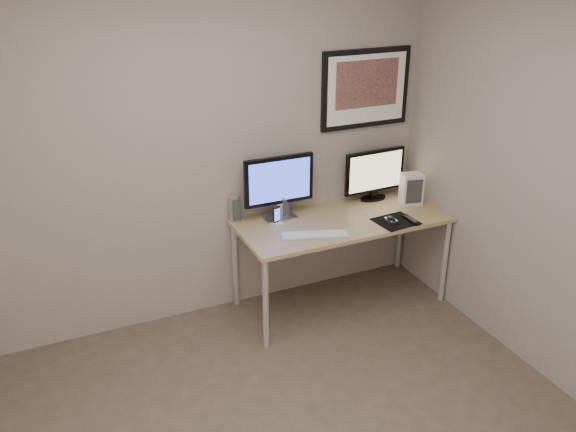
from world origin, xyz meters
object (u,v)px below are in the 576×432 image
object	(u,v)px
framed_art	(366,88)
speaker_right	(283,205)
keyboard	(314,235)
speaker_left	(235,208)
phone_dock	(277,215)
fan_unit	(411,189)
desk	(342,227)
monitor_tv	(375,174)
monitor_large	(279,185)

from	to	relation	value
framed_art	speaker_right	size ratio (longest dim) A/B	4.03
keyboard	speaker_left	bearing A→B (deg)	150.19
speaker_left	keyboard	size ratio (longest dim) A/B	0.42
phone_dock	fan_unit	size ratio (longest dim) A/B	0.55
fan_unit	speaker_left	bearing A→B (deg)	-177.47
desk	monitor_tv	size ratio (longest dim) A/B	3.01
speaker_right	fan_unit	distance (m)	1.05
desk	monitor_large	xyz separation A→B (m)	(-0.43, 0.21, 0.34)
desk	monitor_tv	distance (m)	0.56
monitor_tv	speaker_left	bearing A→B (deg)	174.95
keyboard	fan_unit	bearing A→B (deg)	31.16
desk	speaker_left	world-z (taller)	speaker_left
speaker_right	speaker_left	bearing A→B (deg)	159.28
speaker_left	speaker_right	xyz separation A→B (m)	(0.36, -0.07, -0.01)
desk	framed_art	distance (m)	1.07
desk	framed_art	size ratio (longest dim) A/B	2.13
framed_art	fan_unit	distance (m)	0.87
speaker_right	keyboard	distance (m)	0.42
monitor_tv	speaker_left	world-z (taller)	monitor_tv
keyboard	fan_unit	size ratio (longest dim) A/B	1.93
monitor_tv	keyboard	size ratio (longest dim) A/B	1.10
framed_art	fan_unit	world-z (taller)	framed_art
speaker_left	speaker_right	bearing A→B (deg)	-11.09
speaker_right	keyboard	world-z (taller)	speaker_right
monitor_large	speaker_right	bearing A→B (deg)	29.73
speaker_left	fan_unit	distance (m)	1.42
speaker_right	keyboard	size ratio (longest dim) A/B	0.39
monitor_large	fan_unit	world-z (taller)	monitor_large
monitor_large	speaker_right	world-z (taller)	monitor_large
monitor_large	speaker_left	bearing A→B (deg)	164.04
phone_dock	fan_unit	world-z (taller)	fan_unit
framed_art	phone_dock	world-z (taller)	framed_art
speaker_left	fan_unit	xyz separation A→B (m)	(1.39, -0.26, 0.02)
framed_art	monitor_tv	world-z (taller)	framed_art
keyboard	speaker_right	bearing A→B (deg)	117.28
desk	monitor_large	distance (m)	0.59
speaker_right	keyboard	bearing A→B (deg)	-90.80
monitor_large	monitor_tv	xyz separation A→B (m)	(0.85, 0.03, -0.05)
monitor_tv	speaker_left	xyz separation A→B (m)	(-1.17, 0.06, -0.12)
monitor_large	keyboard	distance (m)	0.48
speaker_left	phone_dock	bearing A→B (deg)	-34.73
keyboard	fan_unit	world-z (taller)	fan_unit
desk	phone_dock	bearing A→B (deg)	166.24
monitor_large	speaker_right	xyz separation A→B (m)	(0.04, 0.02, -0.18)
speaker_left	keyboard	xyz separation A→B (m)	(0.43, -0.48, -0.09)
desk	phone_dock	xyz separation A→B (m)	(-0.49, 0.12, 0.14)
monitor_tv	speaker_left	distance (m)	1.17
monitor_tv	phone_dock	distance (m)	0.92
fan_unit	framed_art	bearing A→B (deg)	148.53
framed_art	keyboard	world-z (taller)	framed_art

